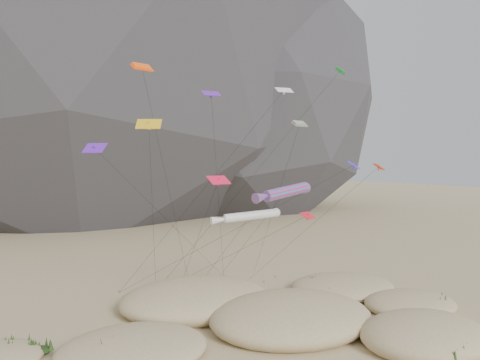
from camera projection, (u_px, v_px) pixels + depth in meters
name	position (u px, v px, depth m)	size (l,w,h in m)	color
ground	(306.00, 354.00, 38.15)	(500.00, 500.00, 0.00)	#CCB789
dunes	(263.00, 329.00, 41.86)	(50.42, 38.58, 4.00)	#CCB789
dune_grass	(259.00, 333.00, 40.54)	(42.00, 29.61, 1.46)	black
kite_stakes	(205.00, 284.00, 59.36)	(20.45, 5.45, 0.30)	#3F2D1E
rainbow_tube_kite	(285.00, 192.00, 48.82)	(8.56, 14.30, 13.49)	red
white_tube_kite	(248.00, 216.00, 47.61)	(7.41, 11.67, 10.88)	silver
orange_parafoil	(143.00, 71.00, 48.67)	(9.83, 8.67, 25.97)	#FE510D
multi_parafoil	(299.00, 126.00, 55.13)	(2.21, 12.02, 20.57)	#FF3C1A
delta_kites	(259.00, 145.00, 49.28)	(32.05, 19.50, 27.20)	gold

